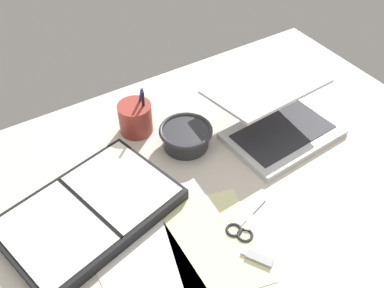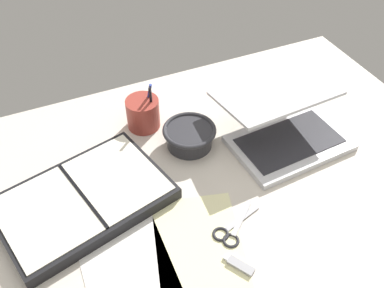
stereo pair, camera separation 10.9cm
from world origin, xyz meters
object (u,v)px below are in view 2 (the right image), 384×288
laptop (284,126)px  planner (83,199)px  bowl (189,136)px  scissors (230,232)px  pen_cup (143,113)px

laptop → planner: (-56.41, -0.35, -3.11)cm
laptop → planner: size_ratio=0.74×
bowl → planner: 32.85cm
laptop → bowl: laptop is taller
bowl → planner: bowl is taller
planner → scissors: bearing=-51.8°
laptop → bowl: size_ratio=2.26×
laptop → bowl: (-24.76, 8.36, -1.56)cm
laptop → pen_cup: size_ratio=2.27×
laptop → planner: 56.49cm
scissors → bowl: bearing=55.3°
bowl → scissors: size_ratio=1.06×
bowl → scissors: (-3.19, -30.42, -2.98)cm
bowl → scissors: 30.73cm
pen_cup → planner: bearing=-136.9°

